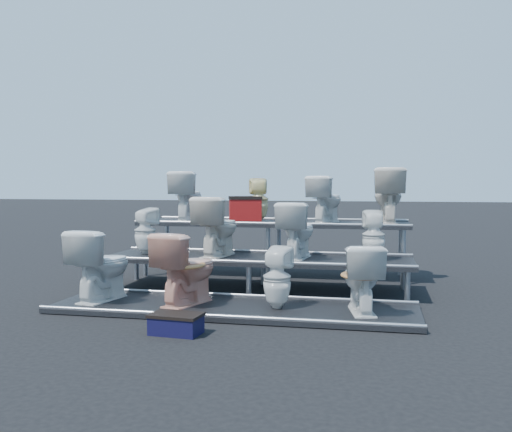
% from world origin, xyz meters
% --- Properties ---
extents(ground, '(80.00, 80.00, 0.00)m').
position_xyz_m(ground, '(0.00, 0.00, 0.00)').
color(ground, black).
rests_on(ground, ground).
extents(tier_front, '(4.20, 1.20, 0.06)m').
position_xyz_m(tier_front, '(0.00, -1.30, 0.03)').
color(tier_front, black).
rests_on(tier_front, ground).
extents(tier_mid, '(4.20, 1.20, 0.46)m').
position_xyz_m(tier_mid, '(0.00, 0.00, 0.23)').
color(tier_mid, black).
rests_on(tier_mid, ground).
extents(tier_back, '(4.20, 1.20, 0.86)m').
position_xyz_m(tier_back, '(0.00, 1.30, 0.43)').
color(tier_back, black).
rests_on(tier_back, ground).
extents(toilet_0, '(0.62, 0.91, 0.86)m').
position_xyz_m(toilet_0, '(-1.64, -1.30, 0.49)').
color(toilet_0, white).
rests_on(toilet_0, tier_front).
extents(toilet_1, '(0.72, 0.94, 0.85)m').
position_xyz_m(toilet_1, '(-0.56, -1.30, 0.48)').
color(toilet_1, '#ECA68C').
rests_on(toilet_1, tier_front).
extents(toilet_2, '(0.37, 0.37, 0.70)m').
position_xyz_m(toilet_2, '(0.51, -1.30, 0.41)').
color(toilet_2, white).
rests_on(toilet_2, tier_front).
extents(toilet_3, '(0.55, 0.80, 0.75)m').
position_xyz_m(toilet_3, '(1.45, -1.30, 0.44)').
color(toilet_3, white).
rests_on(toilet_3, tier_front).
extents(toilet_4, '(0.40, 0.40, 0.67)m').
position_xyz_m(toilet_4, '(-1.62, 0.00, 0.79)').
color(toilet_4, white).
rests_on(toilet_4, tier_mid).
extents(toilet_5, '(0.58, 0.87, 0.83)m').
position_xyz_m(toilet_5, '(-0.56, 0.00, 0.88)').
color(toilet_5, silver).
rests_on(toilet_5, tier_mid).
extents(toilet_6, '(0.51, 0.79, 0.76)m').
position_xyz_m(toilet_6, '(0.56, 0.00, 0.84)').
color(toilet_6, white).
rests_on(toilet_6, tier_mid).
extents(toilet_7, '(0.33, 0.34, 0.66)m').
position_xyz_m(toilet_7, '(1.57, 0.00, 0.79)').
color(toilet_7, white).
rests_on(toilet_7, tier_mid).
extents(toilet_8, '(0.48, 0.80, 0.80)m').
position_xyz_m(toilet_8, '(-1.44, 1.30, 1.26)').
color(toilet_8, white).
rests_on(toilet_8, tier_back).
extents(toilet_9, '(0.39, 0.39, 0.70)m').
position_xyz_m(toilet_9, '(-0.25, 1.30, 1.21)').
color(toilet_9, beige).
rests_on(toilet_9, tier_back).
extents(toilet_10, '(0.61, 0.80, 0.72)m').
position_xyz_m(toilet_10, '(0.82, 1.30, 1.22)').
color(toilet_10, white).
rests_on(toilet_10, tier_back).
extents(toilet_11, '(0.53, 0.86, 0.84)m').
position_xyz_m(toilet_11, '(1.76, 1.30, 1.28)').
color(toilet_11, silver).
rests_on(toilet_11, tier_back).
extents(red_crate, '(0.59, 0.52, 0.36)m').
position_xyz_m(red_crate, '(-0.46, 1.27, 1.04)').
color(red_crate, '#9F1711').
rests_on(red_crate, tier_back).
extents(step_stool, '(0.50, 0.33, 0.17)m').
position_xyz_m(step_stool, '(-0.29, -2.38, 0.09)').
color(step_stool, black).
rests_on(step_stool, ground).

